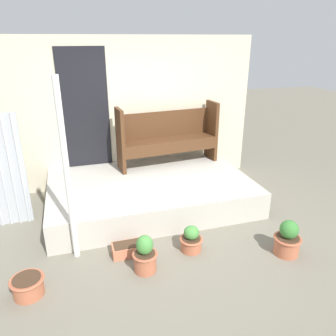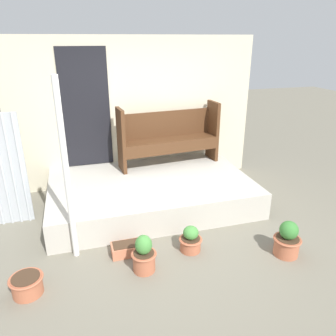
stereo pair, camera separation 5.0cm
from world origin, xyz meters
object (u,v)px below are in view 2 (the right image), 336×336
support_post (67,174)px  flower_pot_right (191,240)px  bench (169,134)px  planter_box_rect (127,249)px  flower_pot_left (27,284)px  flower_pot_far_right (287,240)px  flower_pot_middle (144,255)px

support_post → flower_pot_right: (1.41, -0.31, -0.95)m
bench → planter_box_rect: bearing=-125.3°
bench → flower_pot_left: bench is taller
flower_pot_right → support_post: bearing=167.6°
support_post → flower_pot_far_right: 2.79m
flower_pot_far_right → planter_box_rect: bearing=163.5°
bench → flower_pot_left: (-2.23, -2.28, -0.85)m
flower_pot_middle → flower_pot_right: 0.69m
flower_pot_left → flower_pot_middle: bearing=1.1°
support_post → planter_box_rect: 1.21m
flower_pot_right → flower_pot_far_right: size_ratio=0.74×
bench → planter_box_rect: bench is taller
support_post → flower_pot_right: size_ratio=6.32×
flower_pot_right → flower_pot_far_right: (1.13, -0.42, 0.05)m
flower_pot_middle → flower_pot_right: (0.65, 0.21, -0.05)m
support_post → flower_pot_left: 1.24m
support_post → bench: 2.44m
bench → flower_pot_middle: size_ratio=3.85×
flower_pot_right → flower_pot_far_right: bearing=-20.3°
flower_pot_left → flower_pot_right: (1.93, 0.24, 0.03)m
bench → flower_pot_middle: bench is taller
planter_box_rect → bench: bearing=59.7°
support_post → flower_pot_middle: support_post is taller
bench → planter_box_rect: (-1.10, -1.89, -0.89)m
flower_pot_right → flower_pot_left: bearing=-173.0°
support_post → flower_pot_middle: 1.29m
flower_pot_middle → planter_box_rect: flower_pot_middle is taller
support_post → flower_pot_far_right: (2.54, -0.73, -0.90)m
flower_pot_right → planter_box_rect: size_ratio=0.91×
flower_pot_middle → bench: bearing=67.0°
flower_pot_right → flower_pot_far_right: 1.20m
flower_pot_right → bench: bearing=81.5°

